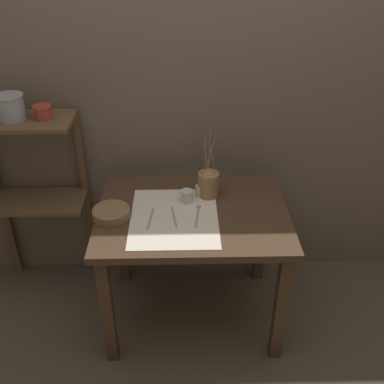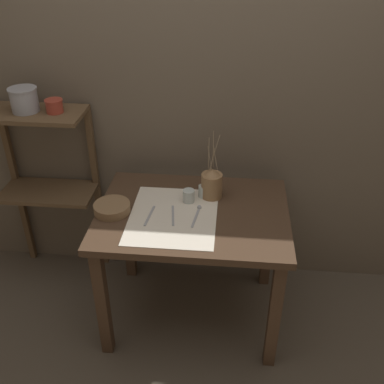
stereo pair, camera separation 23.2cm
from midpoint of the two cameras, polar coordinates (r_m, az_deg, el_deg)
name	(u,v)px [view 2 (the right image)]	position (r m, az deg, el deg)	size (l,w,h in m)	color
ground_plane	(193,312)	(2.88, 2.48, -15.07)	(12.00, 12.00, 0.00)	brown
stone_wall_back	(201,99)	(2.62, 3.73, 11.66)	(7.00, 0.06, 2.40)	brown
wooden_table	(193,229)	(2.45, 2.83, -4.76)	(1.02, 0.76, 0.76)	#422D1E
wooden_shelf_unit	(46,165)	(2.81, -15.86, 3.27)	(0.57, 0.29, 1.17)	brown
linen_cloth	(173,216)	(2.34, 0.42, -3.15)	(0.45, 0.55, 0.00)	beige
pitcher_with_flowers	(212,184)	(2.47, 5.21, 0.96)	(0.12, 0.12, 0.40)	olive
wooden_bowl	(112,208)	(2.38, -7.40, -2.11)	(0.19, 0.19, 0.05)	brown
glass_tumbler_near	(189,196)	(2.44, 2.29, -0.57)	(0.06, 0.06, 0.07)	#B7C1BC
glass_tumbler_far	(204,191)	(2.49, 4.19, 0.02)	(0.06, 0.06, 0.07)	#B7C1BC
fork_inner	(150,216)	(2.34, -2.60, -3.12)	(0.03, 0.18, 0.00)	#939399
knife_center	(173,215)	(2.34, 0.39, -3.09)	(0.04, 0.18, 0.00)	#939399
spoon_inner	(198,211)	(2.37, 3.56, -2.53)	(0.04, 0.19, 0.02)	#939399
metal_pot_large	(24,99)	(2.63, -18.20, 11.08)	(0.16, 0.16, 0.13)	#939399
metal_pot_small	(54,105)	(2.58, -14.64, 10.54)	(0.10, 0.10, 0.07)	#9E3828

